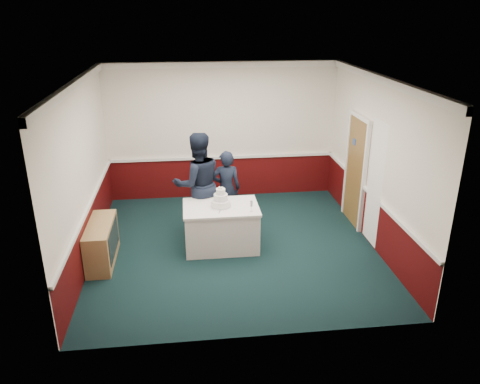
{
  "coord_description": "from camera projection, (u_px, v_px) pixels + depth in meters",
  "views": [
    {
      "loc": [
        -0.78,
        -7.47,
        4.06
      ],
      "look_at": [
        0.09,
        -0.1,
        1.1
      ],
      "focal_mm": 35.0,
      "sensor_mm": 36.0,
      "label": 1
    }
  ],
  "objects": [
    {
      "name": "room_shell",
      "position": [
        235.0,
        132.0,
        8.33
      ],
      "size": [
        5.0,
        5.0,
        3.0
      ],
      "color": "white",
      "rests_on": "ground"
    },
    {
      "name": "cake_table",
      "position": [
        221.0,
        226.0,
        8.34
      ],
      "size": [
        1.32,
        0.92,
        0.79
      ],
      "color": "white",
      "rests_on": "ground"
    },
    {
      "name": "wedding_cake",
      "position": [
        221.0,
        201.0,
        8.16
      ],
      "size": [
        0.35,
        0.35,
        0.36
      ],
      "color": "white",
      "rests_on": "cake_table"
    },
    {
      "name": "sideboard",
      "position": [
        102.0,
        243.0,
        7.87
      ],
      "size": [
        0.41,
        1.2,
        0.7
      ],
      "color": "tan",
      "rests_on": "ground"
    },
    {
      "name": "person_man",
      "position": [
        198.0,
        184.0,
        8.71
      ],
      "size": [
        1.1,
        0.95,
        1.96
      ],
      "primitive_type": "imported",
      "rotation": [
        0.0,
        0.0,
        3.38
      ],
      "color": "black",
      "rests_on": "ground"
    },
    {
      "name": "ground",
      "position": [
        235.0,
        246.0,
        8.48
      ],
      "size": [
        5.0,
        5.0,
        0.0
      ],
      "primitive_type": "plane",
      "color": "black",
      "rests_on": "ground"
    },
    {
      "name": "champagne_flute",
      "position": [
        251.0,
        204.0,
        7.94
      ],
      "size": [
        0.05,
        0.05,
        0.21
      ],
      "color": "silver",
      "rests_on": "cake_table"
    },
    {
      "name": "person_woman",
      "position": [
        226.0,
        189.0,
        9.05
      ],
      "size": [
        0.57,
        0.38,
        1.53
      ],
      "primitive_type": "imported",
      "rotation": [
        0.0,
        0.0,
        3.12
      ],
      "color": "black",
      "rests_on": "ground"
    },
    {
      "name": "cake_knife",
      "position": [
        220.0,
        211.0,
        8.01
      ],
      "size": [
        0.08,
        0.22,
        0.0
      ],
      "primitive_type": "cube",
      "rotation": [
        0.0,
        0.0,
        -0.28
      ],
      "color": "silver",
      "rests_on": "cake_table"
    }
  ]
}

